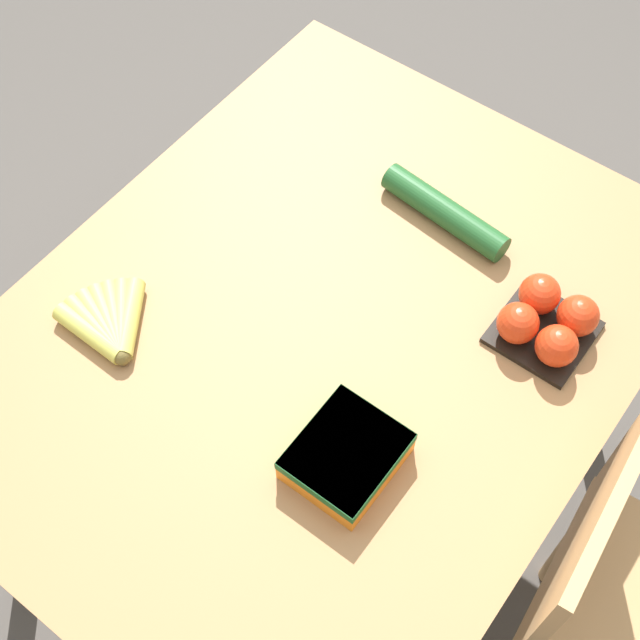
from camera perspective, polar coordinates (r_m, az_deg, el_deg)
name	(u,v)px	position (r m, az deg, el deg)	size (l,w,h in m)	color
ground_plane	(320,495)	(2.13, 0.00, -11.16)	(12.00, 12.00, 0.00)	#4C4742
dining_table	(320,360)	(1.55, 0.00, -2.61)	(1.20, 0.94, 0.75)	#9E7044
chair	(623,616)	(1.63, 18.81, -17.50)	(0.45, 0.43, 0.92)	tan
banana_bunch	(109,324)	(1.48, -13.34, -0.28)	(0.14, 0.16, 0.03)	brown
tomato_pack	(547,321)	(1.47, 14.34, -0.08)	(0.15, 0.15, 0.08)	black
carrot_bag	(346,455)	(1.32, 1.69, -8.62)	(0.16, 0.14, 0.05)	orange
cucumber_near	(445,212)	(1.58, 7.98, 6.86)	(0.07, 0.25, 0.05)	#1E5123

